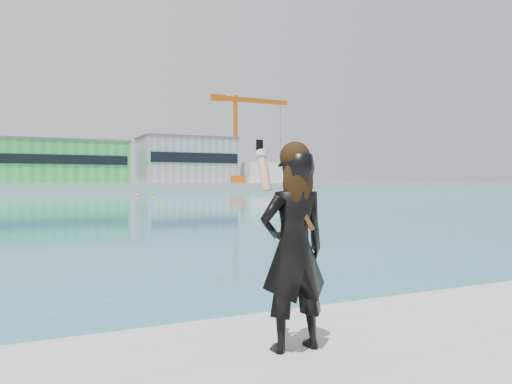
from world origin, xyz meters
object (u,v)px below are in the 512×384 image
at_px(dock_crane, 239,136).
at_px(woman, 294,244).
at_px(buoy_near, 138,196).
at_px(buoy_extra, 153,195).

bearing_deg(dock_crane, woman, -113.79).
relative_size(buoy_near, woman, 0.29).
distance_m(dock_crane, woman, 134.16).
height_order(buoy_extra, woman, woman).
distance_m(dock_crane, buoy_near, 64.39).
bearing_deg(dock_crane, buoy_extra, -131.69).
bearing_deg(buoy_extra, buoy_near, -114.16).
height_order(dock_crane, buoy_extra, dock_crane).
xyz_separation_m(buoy_extra, woman, (-20.11, -84.28, 1.67)).
distance_m(buoy_near, woman, 74.57).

